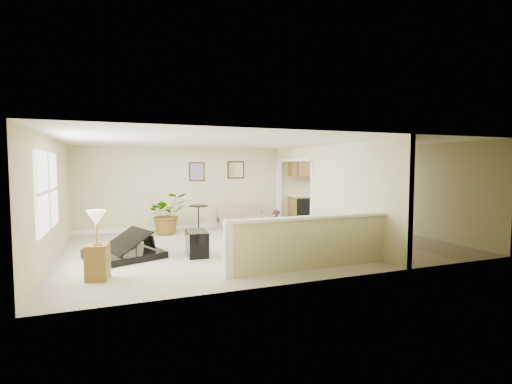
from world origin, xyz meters
name	(u,v)px	position (x,y,z in m)	size (l,w,h in m)	color
floor	(261,245)	(0.00, 0.00, 0.00)	(9.00, 9.00, 0.00)	tan
back_wall	(226,187)	(0.00, 3.00, 1.25)	(9.00, 0.04, 2.50)	#C3BC85
front_wall	(326,206)	(0.00, -3.00, 1.25)	(9.00, 0.04, 2.50)	#C3BC85
left_wall	(51,200)	(-4.50, 0.00, 1.25)	(0.04, 6.00, 2.50)	#C3BC85
right_wall	(408,190)	(4.50, 0.00, 1.25)	(0.04, 6.00, 2.50)	#C3BC85
ceiling	(261,142)	(0.00, 0.00, 2.50)	(9.00, 6.00, 0.04)	white
kitchen_vinyl	(367,236)	(3.15, 0.00, 0.00)	(2.70, 6.00, 0.01)	gray
interior_partition	(320,192)	(1.80, 0.25, 1.22)	(0.18, 5.99, 2.50)	#C3BC85
pony_half_wall	(309,241)	(0.08, -2.30, 0.52)	(3.42, 0.22, 1.00)	#C3BC85
left_window	(47,191)	(-4.49, -0.50, 1.45)	(0.05, 2.15, 1.45)	white
wall_art_left	(197,172)	(-0.95, 2.97, 1.75)	(0.48, 0.04, 0.58)	#3A2915
wall_mirror	(236,170)	(0.30, 2.97, 1.80)	(0.55, 0.04, 0.55)	#3A2915
kitchen_cabinets	(318,197)	(3.19, 2.73, 0.87)	(2.36, 0.65, 2.33)	brown
piano	(123,232)	(-3.16, -0.12, 0.54)	(1.91, 1.88, 1.29)	black
piano_bench	(197,243)	(-1.68, -0.52, 0.27)	(0.40, 0.80, 0.53)	black
loveseat	(243,218)	(0.37, 2.41, 0.32)	(1.60, 1.08, 0.83)	tan
accent_table	(198,215)	(-1.06, 2.27, 0.50)	(0.54, 0.54, 0.78)	black
palm_plant	(167,214)	(-1.96, 2.25, 0.58)	(1.27, 1.17, 1.18)	black
small_plant	(276,219)	(1.45, 2.36, 0.23)	(0.35, 0.35, 0.53)	black
lamp_stand	(97,250)	(-3.60, -1.64, 0.50)	(0.41, 0.41, 1.18)	brown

